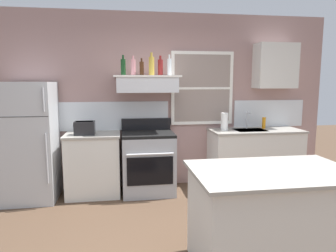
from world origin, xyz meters
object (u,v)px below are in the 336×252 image
object	(u,v)px
bottle_dark_green_wine	(123,67)
bottle_red_label_wine	(160,67)
bottle_rose_pink	(133,67)
kitchen_island	(271,220)
bottle_clear_tall	(169,67)
paper_towel_roll	(224,122)
toaster	(85,128)
stove_range	(148,162)
bottle_brown_stout	(142,68)
bottle_champagne_gold_foil	(152,66)
dish_soap_bottle	(264,123)
refrigerator	(30,142)

from	to	relation	value
bottle_dark_green_wine	bottle_red_label_wine	xyz separation A→B (m)	(0.54, -0.04, -0.00)
bottle_rose_pink	bottle_red_label_wine	distance (m)	0.40
bottle_red_label_wine	kitchen_island	bearing A→B (deg)	-72.57
bottle_dark_green_wine	bottle_rose_pink	xyz separation A→B (m)	(0.14, -0.08, -0.01)
bottle_clear_tall	paper_towel_roll	xyz separation A→B (m)	(0.85, -0.06, -0.83)
bottle_dark_green_wine	bottle_clear_tall	size ratio (longest dim) A/B	0.96
toaster	paper_towel_roll	bearing A→B (deg)	1.94
toaster	stove_range	world-z (taller)	toaster
bottle_brown_stout	kitchen_island	world-z (taller)	bottle_brown_stout
bottle_dark_green_wine	stove_range	bearing A→B (deg)	-24.53
kitchen_island	paper_towel_roll	bearing A→B (deg)	82.25
bottle_rose_pink	bottle_champagne_gold_foil	distance (m)	0.26
dish_soap_bottle	bottle_dark_green_wine	bearing A→B (deg)	179.58
dish_soap_bottle	kitchen_island	size ratio (longest dim) A/B	0.13
stove_range	bottle_rose_pink	xyz separation A→B (m)	(-0.20, 0.07, 1.40)
kitchen_island	bottle_champagne_gold_foil	bearing A→B (deg)	111.21
refrigerator	toaster	bearing A→B (deg)	-0.79
bottle_dark_green_wine	bottle_rose_pink	distance (m)	0.16
stove_range	dish_soap_bottle	world-z (taller)	same
bottle_rose_pink	bottle_brown_stout	xyz separation A→B (m)	(0.12, -0.03, -0.02)
bottle_brown_stout	bottle_champagne_gold_foil	xyz separation A→B (m)	(0.14, 0.01, 0.03)
bottle_champagne_gold_foil	bottle_rose_pink	bearing A→B (deg)	174.21
toaster	bottle_red_label_wine	size ratio (longest dim) A/B	1.03
stove_range	bottle_brown_stout	xyz separation A→B (m)	(-0.08, 0.04, 1.38)
bottle_clear_tall	bottle_rose_pink	bearing A→B (deg)	-177.01
stove_range	bottle_red_label_wine	bearing A→B (deg)	27.98
bottle_rose_pink	dish_soap_bottle	bearing A→B (deg)	1.83
stove_range	bottle_brown_stout	world-z (taller)	bottle_brown_stout
bottle_red_label_wine	bottle_champagne_gold_foil	bearing A→B (deg)	-154.98
bottle_brown_stout	bottle_clear_tall	bearing A→B (deg)	8.21
kitchen_island	bottle_rose_pink	bearing A→B (deg)	116.78
bottle_dark_green_wine	bottle_red_label_wine	distance (m)	0.54
stove_range	bottle_red_label_wine	xyz separation A→B (m)	(0.21, 0.11, 1.40)
bottle_dark_green_wine	bottle_champagne_gold_foil	world-z (taller)	bottle_champagne_gold_foil
paper_towel_roll	bottle_brown_stout	bearing A→B (deg)	179.90
refrigerator	bottle_clear_tall	world-z (taller)	bottle_clear_tall
toaster	bottle_brown_stout	size ratio (longest dim) A/B	1.22
toaster	bottle_clear_tall	size ratio (longest dim) A/B	0.97
bottle_champagne_gold_foil	bottle_red_label_wine	size ratio (longest dim) A/B	1.13
bottle_rose_pink	dish_soap_bottle	xyz separation A→B (m)	(2.08, 0.07, -0.86)
bottle_rose_pink	bottle_dark_green_wine	bearing A→B (deg)	149.75
bottle_champagne_gold_foil	bottle_red_label_wine	world-z (taller)	bottle_champagne_gold_foil
stove_range	paper_towel_roll	world-z (taller)	paper_towel_roll
dish_soap_bottle	paper_towel_roll	bearing A→B (deg)	-171.79
bottle_dark_green_wine	bottle_brown_stout	xyz separation A→B (m)	(0.26, -0.11, -0.02)
bottle_rose_pink	dish_soap_bottle	world-z (taller)	bottle_rose_pink
refrigerator	stove_range	xyz separation A→B (m)	(1.65, 0.02, -0.36)
refrigerator	bottle_clear_tall	bearing A→B (deg)	3.51
refrigerator	bottle_clear_tall	distance (m)	2.25
bottle_rose_pink	paper_towel_roll	world-z (taller)	bottle_rose_pink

